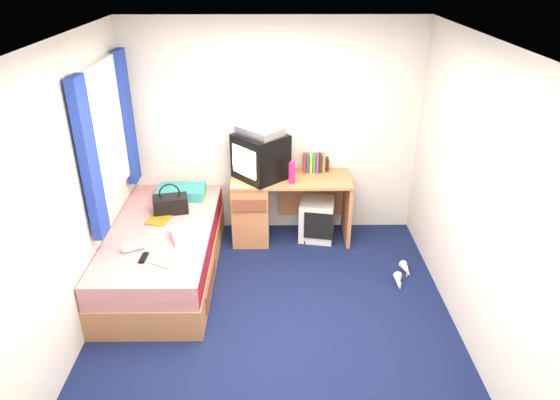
{
  "coord_description": "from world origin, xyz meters",
  "views": [
    {
      "loc": [
        0.02,
        -3.55,
        2.94
      ],
      "look_at": [
        0.06,
        0.7,
        0.84
      ],
      "focal_mm": 32.0,
      "sensor_mm": 36.0,
      "label": 1
    }
  ],
  "objects_px": {
    "vcr": "(260,131)",
    "handbag": "(171,204)",
    "pink_water_bottle": "(292,173)",
    "towel": "(189,234)",
    "picture_frame": "(327,164)",
    "magazine": "(159,219)",
    "colour_swatch_fan": "(160,264)",
    "bed": "(164,251)",
    "remote_control": "(144,258)",
    "storage_cube": "(317,219)",
    "crt_tv": "(260,156)",
    "white_heels": "(402,276)",
    "water_bottle": "(133,247)",
    "desk": "(266,205)",
    "aerosol_can": "(275,168)",
    "pillow": "(182,192)"
  },
  "relations": [
    {
      "from": "vcr",
      "to": "handbag",
      "type": "bearing_deg",
      "value": -111.41
    },
    {
      "from": "pink_water_bottle",
      "to": "towel",
      "type": "relative_size",
      "value": 0.74
    },
    {
      "from": "picture_frame",
      "to": "magazine",
      "type": "bearing_deg",
      "value": -155.25
    },
    {
      "from": "towel",
      "to": "colour_swatch_fan",
      "type": "xyz_separation_m",
      "value": [
        -0.18,
        -0.44,
        -0.04
      ]
    },
    {
      "from": "vcr",
      "to": "towel",
      "type": "distance_m",
      "value": 1.34
    },
    {
      "from": "bed",
      "to": "remote_control",
      "type": "distance_m",
      "value": 0.62
    },
    {
      "from": "storage_cube",
      "to": "crt_tv",
      "type": "height_order",
      "value": "crt_tv"
    },
    {
      "from": "picture_frame",
      "to": "white_heels",
      "type": "height_order",
      "value": "picture_frame"
    },
    {
      "from": "storage_cube",
      "to": "water_bottle",
      "type": "relative_size",
      "value": 2.32
    },
    {
      "from": "magazine",
      "to": "water_bottle",
      "type": "xyz_separation_m",
      "value": [
        -0.11,
        -0.58,
        0.03
      ]
    },
    {
      "from": "desk",
      "to": "water_bottle",
      "type": "height_order",
      "value": "desk"
    },
    {
      "from": "white_heels",
      "to": "vcr",
      "type": "bearing_deg",
      "value": 149.05
    },
    {
      "from": "colour_swatch_fan",
      "to": "towel",
      "type": "bearing_deg",
      "value": 67.27
    },
    {
      "from": "handbag",
      "to": "pink_water_bottle",
      "type": "bearing_deg",
      "value": -1.3
    },
    {
      "from": "handbag",
      "to": "crt_tv",
      "type": "bearing_deg",
      "value": 11.06
    },
    {
      "from": "pink_water_bottle",
      "to": "magazine",
      "type": "distance_m",
      "value": 1.44
    },
    {
      "from": "bed",
      "to": "aerosol_can",
      "type": "xyz_separation_m",
      "value": [
        1.11,
        0.79,
        0.57
      ]
    },
    {
      "from": "picture_frame",
      "to": "desk",
      "type": "bearing_deg",
      "value": -162.81
    },
    {
      "from": "storage_cube",
      "to": "white_heels",
      "type": "distance_m",
      "value": 1.18
    },
    {
      "from": "desk",
      "to": "water_bottle",
      "type": "relative_size",
      "value": 6.5
    },
    {
      "from": "picture_frame",
      "to": "magazine",
      "type": "relative_size",
      "value": 0.5
    },
    {
      "from": "bed",
      "to": "vcr",
      "type": "relative_size",
      "value": 4.49
    },
    {
      "from": "storage_cube",
      "to": "colour_swatch_fan",
      "type": "relative_size",
      "value": 2.11
    },
    {
      "from": "desk",
      "to": "towel",
      "type": "relative_size",
      "value": 4.33
    },
    {
      "from": "pillow",
      "to": "water_bottle",
      "type": "bearing_deg",
      "value": -102.87
    },
    {
      "from": "colour_swatch_fan",
      "to": "white_heels",
      "type": "distance_m",
      "value": 2.39
    },
    {
      "from": "aerosol_can",
      "to": "remote_control",
      "type": "height_order",
      "value": "aerosol_can"
    },
    {
      "from": "storage_cube",
      "to": "vcr",
      "type": "height_order",
      "value": "vcr"
    },
    {
      "from": "colour_swatch_fan",
      "to": "handbag",
      "type": "bearing_deg",
      "value": 94.62
    },
    {
      "from": "storage_cube",
      "to": "handbag",
      "type": "height_order",
      "value": "handbag"
    },
    {
      "from": "white_heels",
      "to": "handbag",
      "type": "bearing_deg",
      "value": 169.22
    },
    {
      "from": "magazine",
      "to": "colour_swatch_fan",
      "type": "bearing_deg",
      "value": -78.15
    },
    {
      "from": "storage_cube",
      "to": "white_heels",
      "type": "height_order",
      "value": "storage_cube"
    },
    {
      "from": "pink_water_bottle",
      "to": "picture_frame",
      "type": "bearing_deg",
      "value": 40.01
    },
    {
      "from": "storage_cube",
      "to": "remote_control",
      "type": "distance_m",
      "value": 2.09
    },
    {
      "from": "handbag",
      "to": "remote_control",
      "type": "relative_size",
      "value": 2.39
    },
    {
      "from": "vcr",
      "to": "aerosol_can",
      "type": "relative_size",
      "value": 2.49
    },
    {
      "from": "pillow",
      "to": "vcr",
      "type": "bearing_deg",
      "value": 3.31
    },
    {
      "from": "pink_water_bottle",
      "to": "colour_swatch_fan",
      "type": "relative_size",
      "value": 1.0
    },
    {
      "from": "aerosol_can",
      "to": "white_heels",
      "type": "distance_m",
      "value": 1.76
    },
    {
      "from": "storage_cube",
      "to": "crt_tv",
      "type": "distance_m",
      "value": 0.99
    },
    {
      "from": "water_bottle",
      "to": "handbag",
      "type": "bearing_deg",
      "value": 74.77
    },
    {
      "from": "pillow",
      "to": "pink_water_bottle",
      "type": "height_order",
      "value": "pink_water_bottle"
    },
    {
      "from": "colour_swatch_fan",
      "to": "vcr",
      "type": "bearing_deg",
      "value": 58.65
    },
    {
      "from": "magazine",
      "to": "colour_swatch_fan",
      "type": "height_order",
      "value": "magazine"
    },
    {
      "from": "towel",
      "to": "pillow",
      "type": "bearing_deg",
      "value": 103.46
    },
    {
      "from": "crt_tv",
      "to": "magazine",
      "type": "distance_m",
      "value": 1.24
    },
    {
      "from": "towel",
      "to": "handbag",
      "type": "bearing_deg",
      "value": 116.18
    },
    {
      "from": "colour_swatch_fan",
      "to": "pillow",
      "type": "bearing_deg",
      "value": 91.27
    },
    {
      "from": "colour_swatch_fan",
      "to": "storage_cube",
      "type": "bearing_deg",
      "value": 42.91
    }
  ]
}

